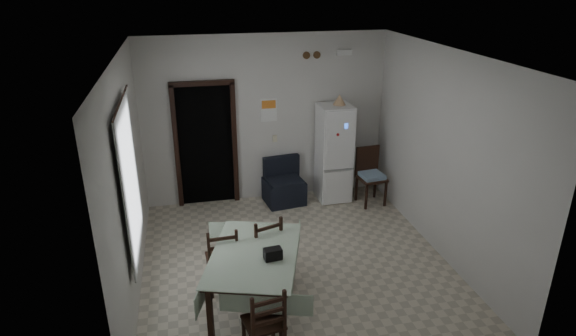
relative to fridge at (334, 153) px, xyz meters
The scene contains 25 objects.
ground 2.40m from the fridge, 120.66° to the right, with size 4.50×4.50×0.00m, color #BAAF98.
ceiling 3.03m from the fridge, 120.66° to the right, with size 4.20×4.50×0.02m, color white, non-canonical shape.
wall_back 1.33m from the fridge, 164.37° to the left, with size 4.20×0.02×2.90m, color silver, non-canonical shape.
wall_front 4.37m from the fridge, 105.31° to the right, with size 4.20×0.02×2.90m, color silver, non-canonical shape.
wall_left 3.82m from the fridge, 149.25° to the right, with size 0.02×4.50×2.90m, color silver, non-canonical shape.
wall_right 2.23m from the fridge, 63.65° to the right, with size 0.02×4.50×2.90m, color silver, non-canonical shape.
doorway 2.26m from the fridge, 166.59° to the left, with size 1.06×0.52×2.22m.
window_recess 3.98m from the fridge, 147.11° to the right, with size 0.10×1.20×1.60m, color silver.
curtain 3.89m from the fridge, 146.22° to the right, with size 0.02×1.45×1.85m, color beige.
curtain_rod 4.16m from the fridge, 146.14° to the right, with size 0.02×0.02×1.60m, color black.
calendar 1.37m from the fridge, 164.28° to the left, with size 0.28×0.02×0.40m, color white.
calendar_image 1.42m from the fridge, 164.57° to the left, with size 0.24×0.01×0.14m, color orange.
light_switch 1.07m from the fridge, 162.78° to the left, with size 0.08×0.02×0.12m, color beige.
vent_left 1.74m from the fridge, 145.52° to the left, with size 0.12×0.12×0.03m, color brown.
vent_right 1.71m from the fridge, 130.88° to the left, with size 0.12×0.12×0.03m, color brown.
emergency_light 1.72m from the fridge, 53.66° to the left, with size 0.25×0.07×0.09m, color white.
fridge is the anchor object (origin of this frame).
tan_cone 0.95m from the fridge, 16.32° to the left, with size 0.22×0.22×0.18m, color tan.
navy_seat 1.01m from the fridge, behind, with size 0.65×0.63×0.79m, color black, non-canonical shape.
corner_chair 0.78m from the fridge, 32.25° to the right, with size 0.44×0.44×1.01m, color black, non-canonical shape.
dining_table 3.37m from the fridge, 123.60° to the right, with size 0.98×1.50×0.78m, color #ABC1A5, non-canonical shape.
black_bag 3.37m from the fridge, 119.42° to the right, with size 0.20×0.12×0.13m, color black.
dining_chair_far_left 3.19m from the fridge, 133.80° to the right, with size 0.40×0.40×0.92m, color black, non-canonical shape.
dining_chair_far_right 2.78m from the fridge, 126.96° to the right, with size 0.41×0.41×0.96m, color black, non-canonical shape.
dining_chair_near_head 4.06m from the fridge, 117.77° to the right, with size 0.39×0.39×0.91m, color black, non-canonical shape.
Camera 1 is at (-1.36, -5.61, 3.81)m, focal length 30.00 mm.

